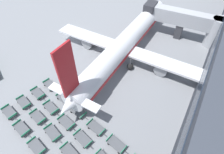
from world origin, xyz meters
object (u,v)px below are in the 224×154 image
at_px(baggage_dolly_row_mid_b_col_c, 66,122).
at_px(baggage_dolly_row_far_col_c, 78,112).
at_px(baggage_dolly_row_near_col_a, 9,112).
at_px(baggage_dolly_row_mid_a_col_d, 70,153).
at_px(baggage_dolly_row_far_col_d, 96,128).
at_px(baggage_dolly_row_mid_a_col_a, 24,102).
at_px(baggage_dolly_row_far_col_e, 116,144).
at_px(baggage_dolly_row_mid_b_col_d, 83,139).
at_px(baggage_dolly_row_far_col_a, 50,85).
at_px(airplane, 125,44).
at_px(baggage_dolly_row_mid_b_col_a, 38,93).
at_px(baggage_dolly_row_mid_b_col_b, 51,108).
at_px(baggage_dolly_row_mid_a_col_b, 38,117).
at_px(baggage_dolly_row_mid_a_col_c, 53,133).
at_px(baggage_dolly_row_near_col_c, 37,147).
at_px(baggage_dolly_row_far_col_b, 64,98).
at_px(baggage_dolly_row_near_col_b, 22,129).

height_order(baggage_dolly_row_mid_b_col_c, baggage_dolly_row_far_col_c, same).
distance_m(baggage_dolly_row_near_col_a, baggage_dolly_row_mid_a_col_d, 12.43).
bearing_deg(baggage_dolly_row_far_col_d, baggage_dolly_row_mid_a_col_a, -168.97).
bearing_deg(baggage_dolly_row_near_col_a, baggage_dolly_row_far_col_e, 14.48).
height_order(baggage_dolly_row_mid_a_col_a, baggage_dolly_row_mid_b_col_d, same).
bearing_deg(baggage_dolly_row_far_col_a, airplane, 63.33).
relative_size(airplane, baggage_dolly_row_mid_b_col_a, 11.44).
bearing_deg(baggage_dolly_row_mid_b_col_c, baggage_dolly_row_far_col_a, 151.14).
distance_m(baggage_dolly_row_mid_b_col_b, baggage_dolly_row_far_col_a, 5.08).
height_order(baggage_dolly_row_mid_b_col_a, baggage_dolly_row_mid_b_col_c, same).
height_order(baggage_dolly_row_mid_a_col_b, baggage_dolly_row_mid_a_col_d, same).
xyz_separation_m(baggage_dolly_row_mid_a_col_c, baggage_dolly_row_mid_b_col_d, (4.33, 1.58, 0.00)).
distance_m(airplane, baggage_dolly_row_mid_a_col_a, 21.69).
bearing_deg(baggage_dolly_row_near_col_c, baggage_dolly_row_near_col_a, 168.72).
xyz_separation_m(baggage_dolly_row_far_col_b, baggage_dolly_row_far_col_d, (7.82, -1.65, 0.00)).
distance_m(baggage_dolly_row_mid_a_col_a, baggage_dolly_row_far_col_c, 9.47).
distance_m(baggage_dolly_row_near_col_a, baggage_dolly_row_far_col_c, 10.96).
xyz_separation_m(airplane, baggage_dolly_row_mid_b_col_a, (-7.81, -17.22, -2.88)).
relative_size(baggage_dolly_row_far_col_b, baggage_dolly_row_far_col_c, 1.00).
bearing_deg(baggage_dolly_row_far_col_b, baggage_dolly_row_near_col_a, -129.87).
distance_m(baggage_dolly_row_mid_a_col_d, baggage_dolly_row_far_col_d, 4.91).
bearing_deg(baggage_dolly_row_far_col_a, baggage_dolly_row_mid_a_col_a, -100.78).
height_order(baggage_dolly_row_mid_a_col_c, baggage_dolly_row_mid_b_col_d, same).
distance_m(airplane, baggage_dolly_row_mid_a_col_c, 21.44).
bearing_deg(baggage_dolly_row_near_col_a, baggage_dolly_row_mid_b_col_c, 20.58).
xyz_separation_m(baggage_dolly_row_mid_b_col_a, baggage_dolly_row_far_col_a, (0.42, 2.50, 0.00)).
bearing_deg(baggage_dolly_row_mid_a_col_d, baggage_dolly_row_near_col_a, -179.13).
height_order(baggage_dolly_row_mid_a_col_d, baggage_dolly_row_mid_b_col_a, same).
height_order(baggage_dolly_row_near_col_a, baggage_dolly_row_mid_b_col_a, same).
bearing_deg(baggage_dolly_row_mid_b_col_b, baggage_dolly_row_far_col_c, 22.03).
distance_m(baggage_dolly_row_mid_a_col_a, baggage_dolly_row_far_col_d, 13.20).
bearing_deg(baggage_dolly_row_far_col_c, baggage_dolly_row_far_col_e, -9.55).
relative_size(baggage_dolly_row_mid_a_col_a, baggage_dolly_row_far_col_c, 1.00).
relative_size(baggage_dolly_row_mid_a_col_b, baggage_dolly_row_mid_b_col_d, 1.00).
bearing_deg(baggage_dolly_row_far_col_d, baggage_dolly_row_near_col_b, -147.95).
xyz_separation_m(baggage_dolly_row_near_col_a, baggage_dolly_row_mid_b_col_b, (5.09, 4.08, 0.00)).
xyz_separation_m(baggage_dolly_row_far_col_b, baggage_dolly_row_far_col_c, (3.75, -0.87, 0.00)).
relative_size(baggage_dolly_row_mid_a_col_c, baggage_dolly_row_far_col_b, 1.00).
height_order(baggage_dolly_row_mid_a_col_c, baggage_dolly_row_mid_b_col_a, same).
height_order(airplane, baggage_dolly_row_mid_a_col_b, airplane).
xyz_separation_m(baggage_dolly_row_mid_b_col_d, baggage_dolly_row_far_col_e, (4.47, 1.83, 0.00)).
distance_m(airplane, baggage_dolly_row_near_col_a, 24.13).
xyz_separation_m(baggage_dolly_row_near_col_c, baggage_dolly_row_mid_b_col_d, (4.74, 4.22, 0.00)).
bearing_deg(baggage_dolly_row_mid_b_col_b, baggage_dolly_row_far_col_a, 136.68).
height_order(baggage_dolly_row_near_col_b, baggage_dolly_row_far_col_b, same).
xyz_separation_m(baggage_dolly_row_mid_b_col_d, baggage_dolly_row_far_col_a, (-11.37, 4.94, 0.00)).
bearing_deg(baggage_dolly_row_mid_b_col_a, baggage_dolly_row_near_col_c, -43.39).
distance_m(baggage_dolly_row_near_col_c, baggage_dolly_row_mid_b_col_d, 6.35).
xyz_separation_m(baggage_dolly_row_mid_a_col_d, baggage_dolly_row_far_col_d, (0.95, 4.82, 0.00)).
relative_size(baggage_dolly_row_mid_a_col_d, baggage_dolly_row_far_col_c, 1.00).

